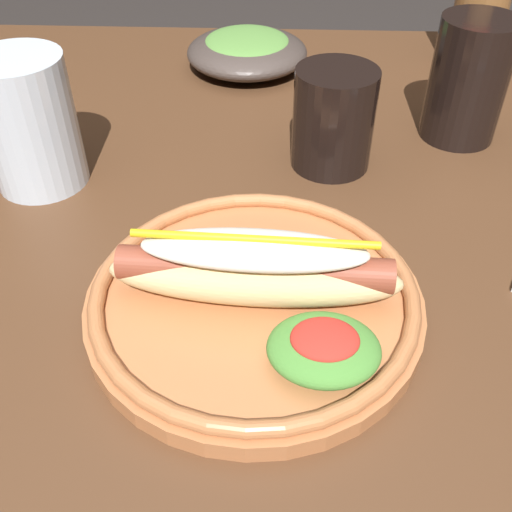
{
  "coord_description": "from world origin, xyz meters",
  "views": [
    {
      "loc": [
        0.04,
        -0.46,
        1.07
      ],
      "look_at": [
        0.02,
        -0.11,
        0.77
      ],
      "focal_mm": 41.3,
      "sensor_mm": 36.0,
      "label": 1
    }
  ],
  "objects_px": {
    "glass_bottle": "(483,1)",
    "side_bowl": "(247,50)",
    "soda_cup": "(468,80)",
    "hot_dog_plate": "(258,293)",
    "extra_cup": "(333,119)",
    "water_cup": "(29,123)"
  },
  "relations": [
    {
      "from": "soda_cup",
      "to": "glass_bottle",
      "type": "relative_size",
      "value": 0.59
    },
    {
      "from": "hot_dog_plate",
      "to": "extra_cup",
      "type": "bearing_deg",
      "value": 73.05
    },
    {
      "from": "glass_bottle",
      "to": "water_cup",
      "type": "bearing_deg",
      "value": -148.54
    },
    {
      "from": "hot_dog_plate",
      "to": "soda_cup",
      "type": "height_order",
      "value": "soda_cup"
    },
    {
      "from": "hot_dog_plate",
      "to": "water_cup",
      "type": "distance_m",
      "value": 0.29
    },
    {
      "from": "water_cup",
      "to": "side_bowl",
      "type": "xyz_separation_m",
      "value": [
        0.19,
        0.28,
        -0.04
      ]
    },
    {
      "from": "extra_cup",
      "to": "side_bowl",
      "type": "bearing_deg",
      "value": 112.92
    },
    {
      "from": "water_cup",
      "to": "glass_bottle",
      "type": "relative_size",
      "value": 0.59
    },
    {
      "from": "soda_cup",
      "to": "glass_bottle",
      "type": "xyz_separation_m",
      "value": [
        0.06,
        0.19,
        0.02
      ]
    },
    {
      "from": "extra_cup",
      "to": "water_cup",
      "type": "bearing_deg",
      "value": -171.39
    },
    {
      "from": "side_bowl",
      "to": "water_cup",
      "type": "bearing_deg",
      "value": -124.39
    },
    {
      "from": "hot_dog_plate",
      "to": "glass_bottle",
      "type": "relative_size",
      "value": 1.18
    },
    {
      "from": "side_bowl",
      "to": "extra_cup",
      "type": "bearing_deg",
      "value": -67.08
    },
    {
      "from": "water_cup",
      "to": "glass_bottle",
      "type": "distance_m",
      "value": 0.57
    },
    {
      "from": "extra_cup",
      "to": "side_bowl",
      "type": "height_order",
      "value": "extra_cup"
    },
    {
      "from": "soda_cup",
      "to": "hot_dog_plate",
      "type": "bearing_deg",
      "value": -126.63
    },
    {
      "from": "side_bowl",
      "to": "soda_cup",
      "type": "bearing_deg",
      "value": -34.8
    },
    {
      "from": "glass_bottle",
      "to": "side_bowl",
      "type": "relative_size",
      "value": 1.36
    },
    {
      "from": "hot_dog_plate",
      "to": "side_bowl",
      "type": "height_order",
      "value": "hot_dog_plate"
    },
    {
      "from": "glass_bottle",
      "to": "side_bowl",
      "type": "height_order",
      "value": "glass_bottle"
    },
    {
      "from": "extra_cup",
      "to": "glass_bottle",
      "type": "distance_m",
      "value": 0.33
    },
    {
      "from": "extra_cup",
      "to": "glass_bottle",
      "type": "relative_size",
      "value": 0.47
    }
  ]
}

